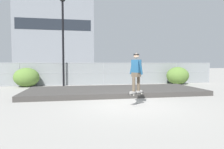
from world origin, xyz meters
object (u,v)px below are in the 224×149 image
(parked_car_near, at_px, (48,74))
(shrub_left, at_px, (27,77))
(shrub_center, at_px, (178,76))
(skateboard, at_px, (136,93))
(street_lamp, at_px, (63,31))
(shrub_right, at_px, (178,77))
(skater, at_px, (136,71))

(parked_car_near, xyz_separation_m, shrub_left, (-1.20, -2.89, -0.11))
(parked_car_near, height_order, shrub_center, parked_car_near)
(skateboard, bearing_deg, street_lamp, 113.71)
(parked_car_near, height_order, shrub_left, parked_car_near)
(parked_car_near, xyz_separation_m, shrub_center, (11.07, -3.26, -0.09))
(parked_car_near, bearing_deg, shrub_left, -112.50)
(street_lamp, height_order, shrub_right, street_lamp)
(skateboard, bearing_deg, shrub_center, 50.91)
(parked_car_near, xyz_separation_m, shrub_right, (11.43, -2.75, -0.28))
(shrub_left, distance_m, shrub_right, 12.63)
(street_lamp, xyz_separation_m, shrub_right, (9.90, -0.00, -3.74))
(shrub_right, bearing_deg, shrub_center, -125.68)
(shrub_left, relative_size, shrub_center, 0.98)
(shrub_right, bearing_deg, skater, -128.88)
(skateboard, height_order, skater, skater)
(skateboard, bearing_deg, shrub_left, 128.58)
(shrub_right, bearing_deg, street_lamp, 179.97)
(shrub_left, xyz_separation_m, shrub_center, (12.27, -0.36, 0.02))
(parked_car_near, height_order, shrub_right, parked_car_near)
(skater, xyz_separation_m, shrub_left, (-6.22, 7.80, -0.74))
(skater, xyz_separation_m, shrub_center, (6.04, 7.44, -0.72))
(street_lamp, distance_m, shrub_right, 10.58)
(street_lamp, xyz_separation_m, shrub_center, (9.53, -0.51, -3.56))
(shrub_center, bearing_deg, street_lamp, 176.93)
(shrub_center, bearing_deg, skateboard, -129.09)
(shrub_left, bearing_deg, shrub_right, 0.64)
(skateboard, xyz_separation_m, shrub_center, (6.04, 7.44, 0.23))
(parked_car_near, bearing_deg, shrub_center, -16.41)
(skater, distance_m, parked_car_near, 11.84)
(skateboard, xyz_separation_m, street_lamp, (-3.49, 7.95, 3.79))
(shrub_left, relative_size, shrub_right, 1.30)
(parked_car_near, distance_m, shrub_left, 3.14)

